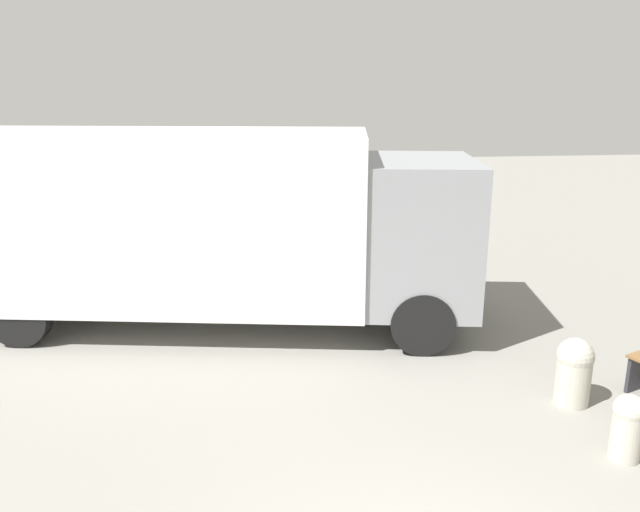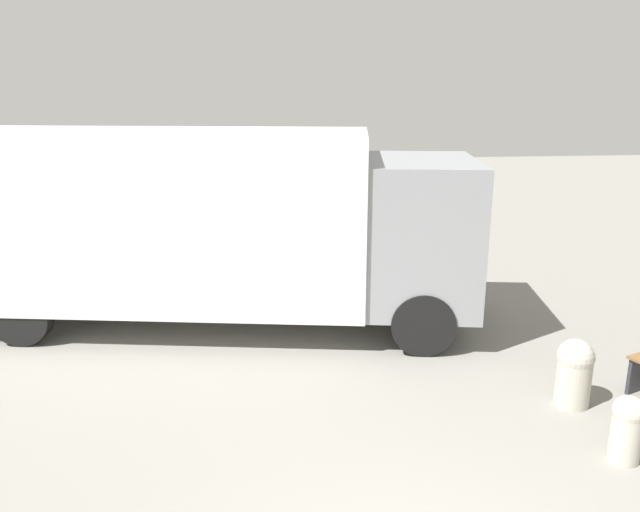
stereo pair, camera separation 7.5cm
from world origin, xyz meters
The scene contains 3 objects.
delivery_truck centered at (-2.04, 6.78, 1.78)m, with size 8.94×3.90×3.19m.
bollard_near_bench centered at (2.70, 2.16, 0.41)m, with size 0.34×0.34×0.76m.
bollard_far_bench centered at (2.74, 3.38, 0.47)m, with size 0.45×0.45×0.88m.
Camera 1 is at (-1.25, -3.35, 3.93)m, focal length 35.00 mm.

